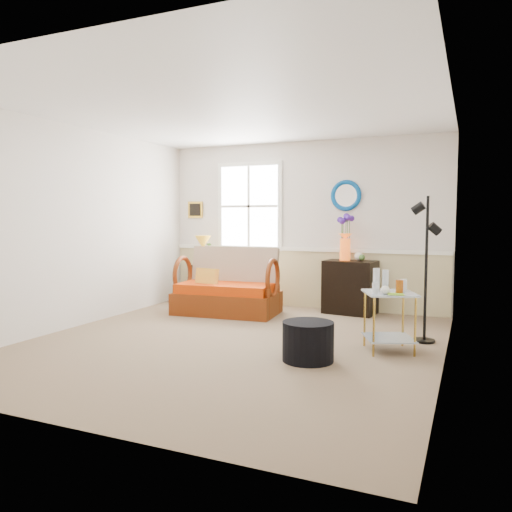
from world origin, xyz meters
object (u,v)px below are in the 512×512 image
at_px(floor_lamp, 426,270).
at_px(ottoman, 308,341).
at_px(cabinet, 350,287).
at_px(loveseat, 227,281).
at_px(lamp_stand, 205,283).
at_px(side_table, 389,322).

relative_size(floor_lamp, ottoman, 3.26).
height_order(cabinet, floor_lamp, floor_lamp).
distance_m(loveseat, lamp_stand, 1.12).
bearing_deg(lamp_stand, side_table, -30.12).
bearing_deg(lamp_stand, cabinet, -0.34).
xyz_separation_m(lamp_stand, floor_lamp, (3.64, -1.36, 0.52)).
bearing_deg(lamp_stand, floor_lamp, -20.52).
distance_m(lamp_stand, side_table, 3.84).
height_order(lamp_stand, cabinet, cabinet).
distance_m(loveseat, ottoman, 2.63).
bearing_deg(ottoman, loveseat, 134.69).
xyz_separation_m(loveseat, floor_lamp, (2.83, -0.60, 0.35)).
xyz_separation_m(lamp_stand, cabinet, (2.47, -0.01, 0.08)).
height_order(lamp_stand, floor_lamp, floor_lamp).
bearing_deg(floor_lamp, ottoman, -124.30).
relative_size(loveseat, lamp_stand, 2.37).
distance_m(cabinet, ottoman, 2.61).
bearing_deg(floor_lamp, lamp_stand, 163.71).
xyz_separation_m(cabinet, floor_lamp, (1.16, -1.35, 0.44)).
bearing_deg(lamp_stand, loveseat, -43.32).
height_order(loveseat, ottoman, loveseat).
bearing_deg(loveseat, floor_lamp, -17.09).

